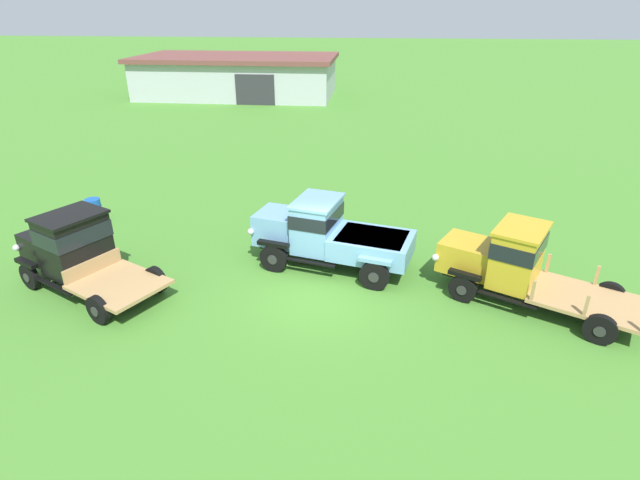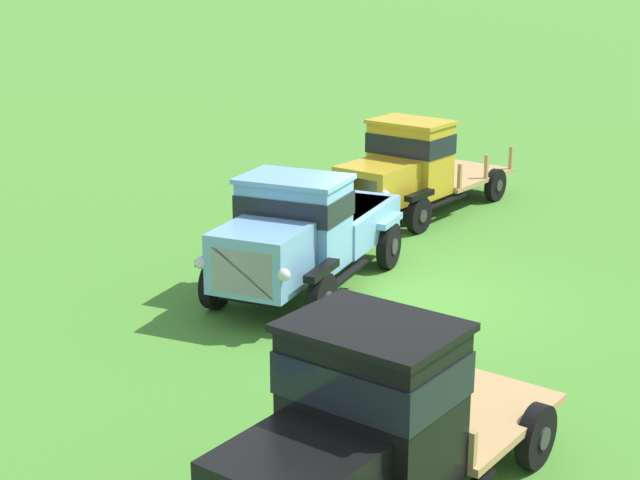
% 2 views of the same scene
% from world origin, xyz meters
% --- Properties ---
extents(ground_plane, '(240.00, 240.00, 0.00)m').
position_xyz_m(ground_plane, '(0.00, 0.00, 0.00)').
color(ground_plane, '#47842D').
extents(farm_shed, '(17.18, 9.42, 3.44)m').
position_xyz_m(farm_shed, '(-10.90, 33.09, 1.74)').
color(farm_shed, '#B2B7BC').
rests_on(farm_shed, ground).
extents(vintage_truck_foreground_near, '(5.18, 3.76, 2.25)m').
position_xyz_m(vintage_truck_foreground_near, '(-7.04, -0.15, 1.16)').
color(vintage_truck_foreground_near, black).
rests_on(vintage_truck_foreground_near, ground).
extents(vintage_truck_second_in_line, '(5.21, 3.06, 2.14)m').
position_xyz_m(vintage_truck_second_in_line, '(0.03, 1.86, 1.09)').
color(vintage_truck_second_in_line, black).
rests_on(vintage_truck_second_in_line, ground).
extents(vintage_truck_midrow_center, '(5.56, 4.02, 2.17)m').
position_xyz_m(vintage_truck_midrow_center, '(5.25, 0.48, 1.09)').
color(vintage_truck_midrow_center, black).
rests_on(vintage_truck_midrow_center, ground).
extents(oil_drum_beside_row, '(0.57, 0.57, 0.94)m').
position_xyz_m(oil_drum_beside_row, '(-8.95, 4.24, 0.47)').
color(oil_drum_beside_row, '#1951B2').
rests_on(oil_drum_beside_row, ground).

